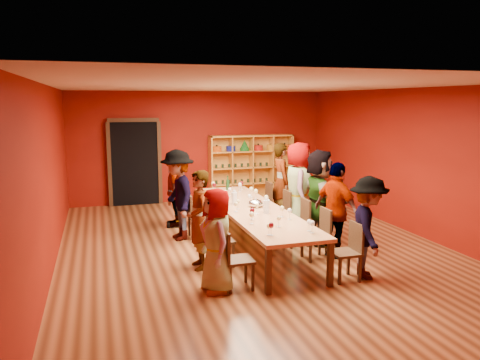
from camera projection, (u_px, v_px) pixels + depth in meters
name	position (u px, v px, depth m)	size (l,w,h in m)	color
room_shell	(253.00, 169.00, 8.62)	(7.10, 9.10, 3.04)	#592E17
tasting_table	(252.00, 211.00, 8.76)	(1.10, 4.50, 0.75)	#B7794C
doorway	(135.00, 163.00, 12.35)	(1.40, 0.17, 2.30)	black
shelving_unit	(251.00, 164.00, 13.18)	(2.40, 0.40, 1.80)	gold
chair_person_left_0	(233.00, 256.00, 6.81)	(0.42, 0.42, 0.89)	#301D10
person_left_0	(217.00, 240.00, 6.69)	(0.74, 0.40, 1.52)	#4F4E54
chair_person_left_1	(216.00, 237.00, 7.76)	(0.42, 0.42, 0.89)	#301D10
person_left_1	(199.00, 220.00, 7.63)	(0.59, 0.43, 1.63)	beige
chair_person_left_3	(195.00, 214.00, 9.40)	(0.42, 0.42, 0.89)	#301D10
person_left_3	(178.00, 195.00, 9.23)	(1.16, 0.48, 1.80)	#4E4F54
chair_person_left_4	(186.00, 203.00, 10.34)	(0.42, 0.42, 0.89)	#301D10
person_left_4	(174.00, 191.00, 10.22)	(0.92, 0.42, 1.57)	#4D4E53
chair_person_right_0	(350.00, 248.00, 7.18)	(0.42, 0.42, 0.89)	#301D10
person_right_0	(368.00, 228.00, 7.22)	(1.03, 0.43, 1.60)	#BC7E84
chair_person_right_1	(320.00, 231.00, 8.13)	(0.42, 0.42, 0.89)	#301D10
person_right_1	(336.00, 210.00, 8.17)	(0.99, 0.45, 1.69)	#536FAC
chair_person_right_2	(300.00, 220.00, 8.91)	(0.42, 0.42, 0.89)	#301D10
person_right_2	(319.00, 197.00, 8.95)	(1.70, 0.49, 1.83)	silver
chair_person_right_3	(282.00, 209.00, 9.77)	(0.42, 0.42, 0.89)	#301D10
person_right_3	(298.00, 187.00, 9.79)	(0.92, 0.50, 1.89)	#151F3B
chair_person_right_4	(264.00, 199.00, 10.79)	(0.42, 0.42, 0.89)	#301D10
person_right_4	(281.00, 181.00, 10.85)	(0.65, 0.48, 1.78)	pink
wine_glass_0	(251.00, 190.00, 9.72)	(0.09, 0.09, 0.22)	silver
wine_glass_1	(213.00, 184.00, 10.40)	(0.09, 0.09, 0.21)	silver
wine_glass_2	(242.00, 183.00, 10.59)	(0.08, 0.08, 0.19)	silver
wine_glass_3	(271.00, 226.00, 6.94)	(0.08, 0.08, 0.20)	silver
wine_glass_4	(257.00, 206.00, 8.29)	(0.08, 0.08, 0.19)	silver
wine_glass_5	(214.00, 186.00, 10.24)	(0.09, 0.09, 0.21)	silver
wine_glass_6	(236.00, 204.00, 8.43)	(0.08, 0.08, 0.19)	silver
wine_glass_7	(249.00, 197.00, 9.16)	(0.07, 0.07, 0.18)	silver
wine_glass_8	(309.00, 223.00, 7.17)	(0.08, 0.08, 0.19)	silver
wine_glass_9	(240.00, 185.00, 10.36)	(0.08, 0.08, 0.20)	silver
wine_glass_10	(269.00, 226.00, 6.95)	(0.08, 0.08, 0.19)	silver
wine_glass_11	(230.00, 190.00, 9.87)	(0.07, 0.07, 0.18)	silver
wine_glass_12	(252.00, 211.00, 7.87)	(0.08, 0.08, 0.21)	silver
wine_glass_13	(226.00, 193.00, 9.51)	(0.07, 0.07, 0.18)	silver
wine_glass_14	(290.00, 211.00, 7.88)	(0.08, 0.08, 0.20)	silver
wine_glass_15	(266.00, 198.00, 8.92)	(0.08, 0.08, 0.21)	silver
wine_glass_16	(268.00, 202.00, 8.72)	(0.07, 0.07, 0.18)	silver
wine_glass_17	(252.00, 215.00, 7.59)	(0.08, 0.08, 0.20)	silver
wine_glass_18	(225.00, 193.00, 9.42)	(0.09, 0.09, 0.21)	silver
wine_glass_19	(312.00, 224.00, 7.06)	(0.08, 0.08, 0.20)	silver
wine_glass_20	(282.00, 209.00, 8.06)	(0.08, 0.08, 0.20)	silver
wine_glass_21	(238.00, 202.00, 8.65)	(0.07, 0.07, 0.19)	silver
wine_glass_22	(256.00, 192.00, 9.48)	(0.09, 0.09, 0.22)	silver
wine_glass_23	(279.00, 219.00, 7.42)	(0.07, 0.07, 0.18)	silver
spittoon_bowl	(256.00, 203.00, 8.85)	(0.29, 0.29, 0.16)	silver
carafe_a	(234.00, 198.00, 9.06)	(0.11, 0.11, 0.28)	silver
carafe_b	(266.00, 206.00, 8.34)	(0.14, 0.14, 0.27)	silver
wine_bottle	(228.00, 185.00, 10.54)	(0.08, 0.08, 0.32)	#123316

